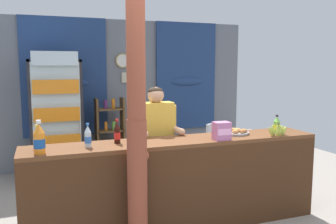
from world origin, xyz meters
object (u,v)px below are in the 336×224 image
plastic_lawn_chair (206,144)px  shopkeeper (156,134)px  pastry_tray (234,132)px  banana_bunch (278,131)px  soda_bottle_orange_soda (39,140)px  soda_bottle_cola (117,133)px  soda_bottle_lime_soda (277,125)px  soda_bottle_iced_tea (37,139)px  bottle_shelf_rack (110,132)px  timber_post (137,125)px  snack_box_wafer (222,131)px  stall_counter (182,177)px  soda_bottle_water (88,137)px  drink_fridge (56,111)px

plastic_lawn_chair → shopkeeper: 1.74m
pastry_tray → banana_bunch: banana_bunch is taller
shopkeeper → soda_bottle_orange_soda: (-1.29, -0.61, 0.15)m
pastry_tray → plastic_lawn_chair: bearing=75.1°
soda_bottle_orange_soda → soda_bottle_cola: (0.74, 0.20, -0.02)m
soda_bottle_lime_soda → soda_bottle_iced_tea: bearing=179.2°
bottle_shelf_rack → banana_bunch: (1.41, -2.59, 0.39)m
timber_post → snack_box_wafer: bearing=12.7°
soda_bottle_orange_soda → timber_post: bearing=-16.8°
soda_bottle_lime_soda → bottle_shelf_rack: bearing=122.5°
shopkeeper → pastry_tray: bearing=-25.5°
banana_bunch → stall_counter: bearing=176.3°
stall_counter → bottle_shelf_rack: bottle_shelf_rack is taller
soda_bottle_orange_soda → soda_bottle_cola: 0.77m
soda_bottle_orange_soda → pastry_tray: soda_bottle_orange_soda is taller
timber_post → shopkeeper: (0.47, 0.86, -0.27)m
plastic_lawn_chair → banana_bunch: size_ratio=3.28×
plastic_lawn_chair → soda_bottle_iced_tea: bearing=-148.1°
timber_post → soda_bottle_water: timber_post is taller
shopkeeper → soda_bottle_cola: shopkeeper is taller
soda_bottle_cola → banana_bunch: 1.79m
plastic_lawn_chair → snack_box_wafer: snack_box_wafer is taller
soda_bottle_orange_soda → banana_bunch: size_ratio=1.16×
timber_post → plastic_lawn_chair: 2.72m
soda_bottle_water → snack_box_wafer: soda_bottle_water is taller
soda_bottle_orange_soda → soda_bottle_water: size_ratio=1.30×
bottle_shelf_rack → drink_fridge: bearing=-163.0°
plastic_lawn_chair → bottle_shelf_rack: bearing=150.9°
stall_counter → timber_post: (-0.56, -0.28, 0.63)m
plastic_lawn_chair → soda_bottle_orange_soda: soda_bottle_orange_soda is taller
plastic_lawn_chair → pastry_tray: (-0.41, -1.53, 0.50)m
stall_counter → soda_bottle_cola: bearing=165.5°
soda_bottle_iced_tea → pastry_tray: bearing=1.2°
drink_fridge → soda_bottle_orange_soda: (-0.24, -2.28, 0.03)m
stall_counter → soda_bottle_cola: (-0.65, 0.17, 0.49)m
timber_post → banana_bunch: 1.71m
bottle_shelf_rack → snack_box_wafer: bearing=-74.7°
timber_post → soda_bottle_iced_tea: bearing=153.2°
pastry_tray → soda_bottle_cola: bearing=-178.9°
shopkeeper → soda_bottle_orange_soda: shopkeeper is taller
stall_counter → soda_bottle_lime_soda: soda_bottle_lime_soda is taller
plastic_lawn_chair → shopkeeper: (-1.23, -1.15, 0.46)m
soda_bottle_lime_soda → plastic_lawn_chair: bearing=94.3°
soda_bottle_orange_soda → pastry_tray: (2.11, 0.22, -0.10)m
plastic_lawn_chair → pastry_tray: size_ratio=2.47×
plastic_lawn_chair → soda_bottle_iced_tea: (-2.54, -1.58, 0.58)m
soda_bottle_orange_soda → soda_bottle_iced_tea: bearing=96.3°
stall_counter → plastic_lawn_chair: bearing=56.8°
soda_bottle_cola → banana_bunch: bearing=-7.7°
plastic_lawn_chair → pastry_tray: 1.67m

